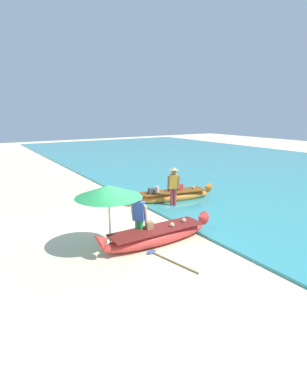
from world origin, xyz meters
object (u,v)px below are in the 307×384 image
(person_tourist_customer, at_px, (139,216))
(paddle, at_px, (166,258))
(boat_orange_midground, at_px, (173,196))
(boat_red_foreground, at_px, (157,235))
(patio_umbrella_large, at_px, (108,192))
(person_vendor_hatted, at_px, (174,184))

(person_tourist_customer, xyz_separation_m, paddle, (0.11, -1.37, -0.91))
(paddle, bearing_deg, person_tourist_customer, 94.48)
(boat_orange_midground, distance_m, person_tourist_customer, 5.04)
(boat_red_foreground, height_order, paddle, boat_red_foreground)
(patio_umbrella_large, bearing_deg, boat_red_foreground, -14.58)
(paddle, bearing_deg, person_vendor_hatted, 51.65)
(person_vendor_hatted, height_order, paddle, person_vendor_hatted)
(patio_umbrella_large, height_order, paddle, patio_umbrella_large)
(boat_orange_midground, height_order, person_vendor_hatted, person_vendor_hatted)
(boat_red_foreground, bearing_deg, patio_umbrella_large, 165.42)
(person_vendor_hatted, xyz_separation_m, person_tourist_customer, (-3.23, -2.58, -0.13))
(person_vendor_hatted, relative_size, paddle, 0.98)
(boat_orange_midground, relative_size, person_vendor_hatted, 2.23)
(paddle, bearing_deg, boat_orange_midground, 52.09)
(boat_red_foreground, height_order, patio_umbrella_large, patio_umbrella_large)
(person_tourist_customer, bearing_deg, person_vendor_hatted, 38.54)
(boat_red_foreground, xyz_separation_m, person_tourist_customer, (-0.47, 0.33, 0.64))
(boat_red_foreground, distance_m, patio_umbrella_large, 2.20)
(boat_red_foreground, distance_m, person_tourist_customer, 0.86)
(boat_red_foreground, distance_m, paddle, 1.14)
(person_tourist_customer, distance_m, patio_umbrella_large, 1.38)
(person_tourist_customer, height_order, paddle, person_tourist_customer)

